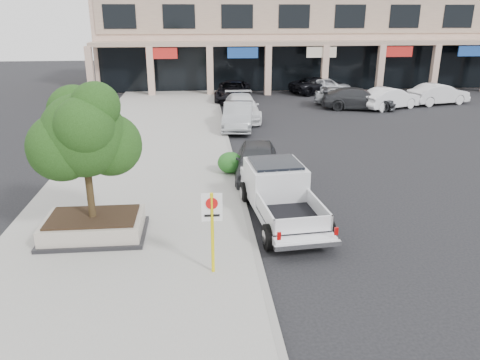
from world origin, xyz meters
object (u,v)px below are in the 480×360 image
object	(u,v)px
planter_tree	(89,134)
lot_car_c	(358,99)
planter	(94,226)
curb_car_d	(233,91)
lot_car_a	(342,96)
curb_car_a	(257,160)
curb_car_c	(241,107)
lot_car_b	(390,98)
no_parking_sign	(212,222)
lot_car_e	(326,86)
pickup_truck	(282,196)
lot_car_d	(318,85)
lot_car_f	(439,94)
curb_car_b	(238,116)

from	to	relation	value
planter_tree	lot_car_c	xyz separation A→B (m)	(15.15, 19.84, -2.63)
planter	lot_car_c	xyz separation A→B (m)	(15.28, 19.99, 0.31)
planter_tree	curb_car_d	size ratio (longest dim) A/B	0.70
planter	lot_car_a	world-z (taller)	lot_car_a
curb_car_a	curb_car_c	world-z (taller)	curb_car_c
planter	lot_car_b	xyz separation A→B (m)	(17.69, 19.95, 0.32)
no_parking_sign	lot_car_e	world-z (taller)	no_parking_sign
lot_car_c	lot_car_e	world-z (taller)	lot_car_c
planter_tree	curb_car_c	world-z (taller)	planter_tree
pickup_truck	lot_car_e	bearing A→B (deg)	66.52
pickup_truck	lot_car_c	bearing A→B (deg)	59.18
planter	pickup_truck	xyz separation A→B (m)	(6.17, 0.91, 0.44)
planter	curb_car_d	bearing A→B (deg)	75.56
no_parking_sign	curb_car_c	xyz separation A→B (m)	(2.64, 19.84, -0.83)
planter	curb_car_a	size ratio (longest dim) A/B	0.71
pickup_truck	curb_car_d	distance (m)	23.43
no_parking_sign	lot_car_b	world-z (taller)	no_parking_sign
lot_car_d	lot_car_f	bearing A→B (deg)	-148.65
curb_car_a	lot_car_c	world-z (taller)	lot_car_c
planter	curb_car_b	world-z (taller)	curb_car_b
curb_car_b	lot_car_a	bearing A→B (deg)	46.67
no_parking_sign	curb_car_d	xyz separation A→B (m)	(2.61, 26.85, -0.84)
lot_car_a	lot_car_b	size ratio (longest dim) A/B	0.88
curb_car_c	lot_car_b	distance (m)	11.69
lot_car_a	lot_car_c	world-z (taller)	lot_car_c
curb_car_d	lot_car_b	world-z (taller)	curb_car_d
lot_car_c	no_parking_sign	bearing A→B (deg)	164.99
no_parking_sign	lot_car_f	distance (m)	30.25
lot_car_a	lot_car_e	xyz separation A→B (m)	(0.17, 5.30, 0.02)
planter	lot_car_b	size ratio (longest dim) A/B	0.67
planter_tree	lot_car_c	distance (m)	25.10
lot_car_a	lot_car_f	size ratio (longest dim) A/B	0.87
curb_car_d	lot_car_c	distance (m)	10.01
curb_car_c	lot_car_e	world-z (taller)	curb_car_c
curb_car_c	lot_car_c	distance (m)	9.37
lot_car_a	no_parking_sign	bearing A→B (deg)	172.08
pickup_truck	lot_car_d	world-z (taller)	pickup_truck
lot_car_a	lot_car_b	xyz separation A→B (m)	(3.15, -1.67, 0.07)
lot_car_b	curb_car_d	bearing A→B (deg)	45.08
lot_car_d	curb_car_c	bearing A→B (deg)	119.85
curb_car_b	curb_car_d	world-z (taller)	curb_car_b
pickup_truck	curb_car_d	xyz separation A→B (m)	(0.10, 23.43, -0.12)
curb_car_a	curb_car_b	size ratio (longest dim) A/B	0.91
planter_tree	pickup_truck	world-z (taller)	planter_tree
curb_car_d	curb_car_c	bearing A→B (deg)	-81.71
planter	lot_car_e	distance (m)	30.68
lot_car_a	lot_car_c	xyz separation A→B (m)	(0.74, -1.63, 0.07)
curb_car_a	lot_car_c	xyz separation A→B (m)	(9.40, 14.46, 0.02)
curb_car_d	lot_car_d	size ratio (longest dim) A/B	1.09
lot_car_b	lot_car_c	bearing A→B (deg)	65.16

